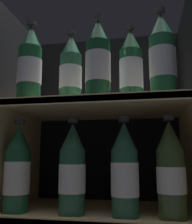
# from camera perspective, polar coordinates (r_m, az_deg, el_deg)

# --- Properties ---
(fridge_back_wall) EXTENTS (0.62, 0.02, 0.81)m
(fridge_back_wall) POSITION_cam_1_polar(r_m,az_deg,el_deg) (1.05, 2.42, -5.26)
(fridge_back_wall) COLOR black
(fridge_back_wall) RESTS_ON ground_plane
(fridge_side_left) EXTENTS (0.02, 0.39, 0.81)m
(fridge_side_left) POSITION_cam_1_polar(r_m,az_deg,el_deg) (0.96, -17.14, -4.43)
(fridge_side_left) COLOR black
(fridge_side_left) RESTS_ON ground_plane
(shelf_lower) EXTENTS (0.58, 0.35, 0.17)m
(shelf_lower) POSITION_cam_1_polar(r_m,az_deg,el_deg) (0.87, 0.55, -22.24)
(shelf_lower) COLOR #DBBC84
(shelf_lower) RESTS_ON ground_plane
(shelf_upper) EXTENTS (0.58, 0.35, 0.49)m
(shelf_upper) POSITION_cam_1_polar(r_m,az_deg,el_deg) (0.86, 0.57, -7.45)
(shelf_upper) COLOR #DBBC84
(shelf_upper) RESTS_ON ground_plane
(bottle_upper_front_0) EXTENTS (0.08, 0.08, 0.27)m
(bottle_upper_front_0) POSITION_cam_1_polar(r_m,az_deg,el_deg) (0.87, -14.23, 9.72)
(bottle_upper_front_0) COLOR #194C2D
(bottle_upper_front_0) RESTS_ON shelf_upper
(bottle_upper_front_1) EXTENTS (0.08, 0.08, 0.27)m
(bottle_upper_front_1) POSITION_cam_1_polar(r_m,az_deg,el_deg) (0.81, 0.43, 10.97)
(bottle_upper_front_1) COLOR #144228
(bottle_upper_front_1) RESTS_ON shelf_upper
(bottle_upper_front_2) EXTENTS (0.08, 0.08, 0.27)m
(bottle_upper_front_2) POSITION_cam_1_polar(r_m,az_deg,el_deg) (0.80, 14.23, 11.57)
(bottle_upper_front_2) COLOR #1E5638
(bottle_upper_front_2) RESTS_ON shelf_upper
(bottle_upper_back_0) EXTENTS (0.08, 0.08, 0.27)m
(bottle_upper_back_0) POSITION_cam_1_polar(r_m,az_deg,el_deg) (0.91, -5.55, 8.64)
(bottle_upper_back_0) COLOR #285B42
(bottle_upper_back_0) RESTS_ON shelf_upper
(bottle_upper_back_1) EXTENTS (0.08, 0.08, 0.27)m
(bottle_upper_back_1) POSITION_cam_1_polar(r_m,az_deg,el_deg) (0.88, 7.63, 9.33)
(bottle_upper_back_1) COLOR #194C2D
(bottle_upper_back_1) RESTS_ON shelf_upper
(bottle_lower_front_0) EXTENTS (0.08, 0.08, 0.27)m
(bottle_lower_front_0) POSITION_cam_1_polar(r_m,az_deg,el_deg) (0.84, -16.77, -12.09)
(bottle_lower_front_0) COLOR #1E5638
(bottle_lower_front_0) RESTS_ON shelf_lower
(bottle_lower_front_1) EXTENTS (0.08, 0.08, 0.27)m
(bottle_lower_front_1) POSITION_cam_1_polar(r_m,az_deg,el_deg) (0.77, -5.20, -12.60)
(bottle_lower_front_1) COLOR #285B42
(bottle_lower_front_1) RESTS_ON shelf_lower
(bottle_lower_front_2) EXTENTS (0.08, 0.08, 0.27)m
(bottle_lower_front_2) POSITION_cam_1_polar(r_m,az_deg,el_deg) (0.75, 6.26, -12.73)
(bottle_lower_front_2) COLOR #285B42
(bottle_lower_front_2) RESTS_ON shelf_lower
(bottle_lower_front_3) EXTENTS (0.08, 0.08, 0.27)m
(bottle_lower_front_3) POSITION_cam_1_polar(r_m,az_deg,el_deg) (0.75, 15.99, -12.30)
(bottle_lower_front_3) COLOR #384C28
(bottle_lower_front_3) RESTS_ON shelf_lower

